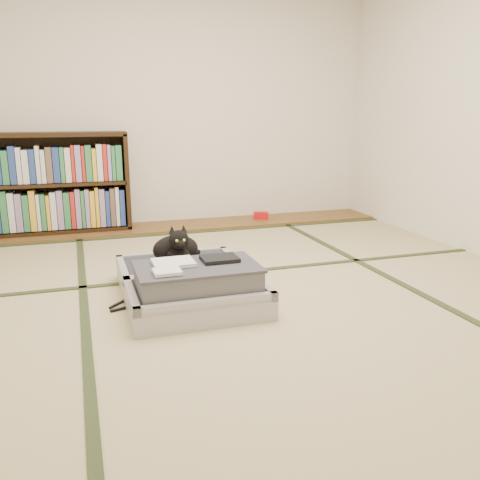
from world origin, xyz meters
name	(u,v)px	position (x,y,z in m)	size (l,w,h in m)	color
floor	(250,292)	(0.00, 0.00, 0.00)	(4.50, 4.50, 0.00)	tan
wood_strip	(184,225)	(0.00, 2.00, 0.01)	(4.00, 0.50, 0.02)	brown
red_item	(261,215)	(0.82, 2.03, 0.06)	(0.15, 0.09, 0.07)	red
room_shell	(251,46)	(0.00, 0.00, 1.46)	(4.50, 4.50, 4.50)	white
tatami_borders	(227,269)	(0.00, 0.49, 0.00)	(4.00, 4.50, 0.01)	#2D381E
bookcase	(53,186)	(-1.20, 2.07, 0.45)	(1.37, 0.31, 0.92)	black
suitcase	(190,283)	(-0.39, -0.03, 0.11)	(0.77, 1.02, 0.30)	#A6A5AA
cat	(177,249)	(-0.41, 0.26, 0.25)	(0.34, 0.34, 0.28)	black
cable_coil	(203,258)	(-0.23, 0.30, 0.16)	(0.11, 0.11, 0.03)	white
hanger	(140,302)	(-0.68, 0.01, 0.01)	(0.39, 0.24, 0.01)	black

